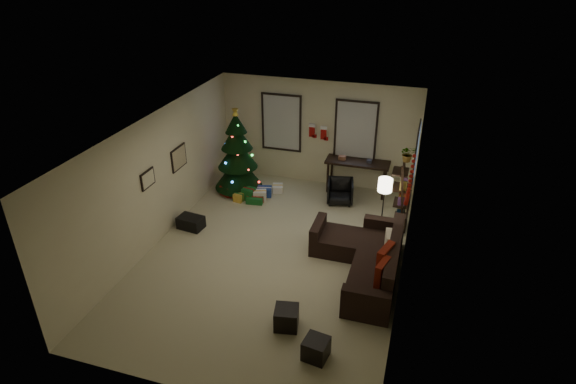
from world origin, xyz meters
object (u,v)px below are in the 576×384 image
at_px(christmas_tree, 238,157).
at_px(sofa, 367,259).
at_px(desk, 357,165).
at_px(bookshelf, 402,198).
at_px(desk_chair, 340,191).

distance_m(christmas_tree, sofa, 4.41).
height_order(desk, bookshelf, bookshelf).
distance_m(christmas_tree, desk_chair, 2.66).
bearing_deg(christmas_tree, desk_chair, 2.92).
bearing_deg(desk, bookshelf, -51.42).
xyz_separation_m(sofa, bookshelf, (0.44, 1.69, 0.51)).
bearing_deg(bookshelf, desk_chair, 149.84).
xyz_separation_m(sofa, desk_chair, (-1.05, 2.55, 0.02)).
bearing_deg(christmas_tree, sofa, -33.73).
relative_size(sofa, desk_chair, 4.46).
xyz_separation_m(desk, bookshelf, (1.21, -1.52, 0.04)).
distance_m(desk_chair, bookshelf, 1.79).
bearing_deg(sofa, desk_chair, 112.33).
distance_m(christmas_tree, bookshelf, 4.13).
height_order(desk, desk_chair, desk).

